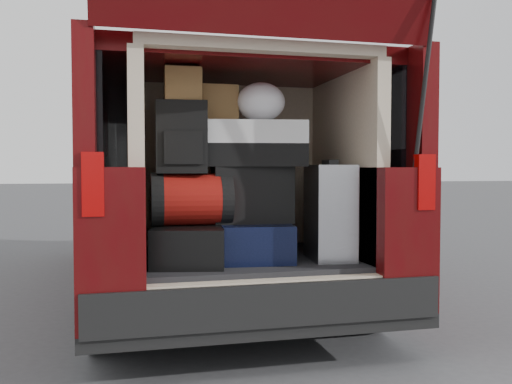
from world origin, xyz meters
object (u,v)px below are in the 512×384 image
(black_hardshell, at_px, (190,244))
(navy_hardshell, at_px, (254,241))
(silver_roller, at_px, (330,212))
(twotone_duffel, at_px, (255,144))
(black_soft_case, at_px, (252,195))
(backpack, at_px, (182,137))
(red_duffel, at_px, (191,199))

(black_hardshell, relative_size, navy_hardshell, 1.08)
(silver_roller, bearing_deg, twotone_duffel, 170.47)
(black_soft_case, relative_size, backpack, 1.14)
(black_hardshell, bearing_deg, backpack, -169.89)
(navy_hardshell, height_order, twotone_duffel, twotone_duffel)
(twotone_duffel, bearing_deg, black_soft_case, 166.92)
(silver_roller, distance_m, red_duffel, 0.83)
(black_hardshell, height_order, backpack, backpack)
(red_duffel, xyz_separation_m, twotone_duffel, (0.39, 0.05, 0.32))
(silver_roller, height_order, red_duffel, silver_roller)
(red_duffel, distance_m, backpack, 0.36)
(black_hardshell, height_order, twotone_duffel, twotone_duffel)
(black_hardshell, distance_m, black_soft_case, 0.48)
(backpack, bearing_deg, twotone_duffel, 14.64)
(black_soft_case, bearing_deg, navy_hardshell, -74.35)
(navy_hardshell, bearing_deg, black_soft_case, 108.05)
(silver_roller, distance_m, backpack, 0.98)
(red_duffel, relative_size, backpack, 1.12)
(red_duffel, height_order, twotone_duffel, twotone_duffel)
(navy_hardshell, height_order, silver_roller, silver_roller)
(backpack, bearing_deg, navy_hardshell, 11.06)
(silver_roller, distance_m, twotone_duffel, 0.61)
(backpack, bearing_deg, black_soft_case, 15.79)
(backpack, bearing_deg, silver_roller, 2.88)
(black_hardshell, xyz_separation_m, black_soft_case, (0.38, 0.07, 0.28))
(silver_roller, height_order, black_soft_case, silver_roller)
(navy_hardshell, xyz_separation_m, twotone_duffel, (0.01, 0.03, 0.58))
(black_soft_case, height_order, twotone_duffel, twotone_duffel)
(red_duffel, height_order, backpack, backpack)
(backpack, relative_size, twotone_duffel, 0.68)
(backpack, bearing_deg, black_hardshell, 5.52)
(red_duffel, distance_m, twotone_duffel, 0.51)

